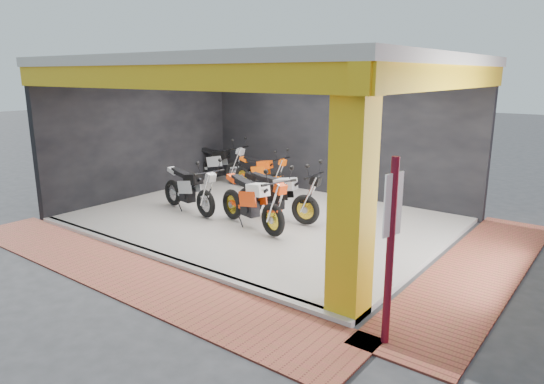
% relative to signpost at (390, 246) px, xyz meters
% --- Properties ---
extents(ground, '(80.00, 80.00, 0.00)m').
position_rel_signpost_xyz_m(ground, '(-4.50, 1.16, -1.33)').
color(ground, '#2D2D30').
rests_on(ground, ground).
extents(showroom_floor, '(8.00, 6.00, 0.10)m').
position_rel_signpost_xyz_m(showroom_floor, '(-4.50, 3.16, -1.28)').
color(showroom_floor, silver).
rests_on(showroom_floor, ground).
extents(showroom_ceiling, '(8.40, 6.40, 0.20)m').
position_rel_signpost_xyz_m(showroom_ceiling, '(-4.50, 3.16, 2.27)').
color(showroom_ceiling, beige).
rests_on(showroom_ceiling, corner_column).
extents(back_wall, '(8.20, 0.20, 3.50)m').
position_rel_signpost_xyz_m(back_wall, '(-4.50, 6.26, 0.42)').
color(back_wall, black).
rests_on(back_wall, ground).
extents(left_wall, '(0.20, 6.20, 3.50)m').
position_rel_signpost_xyz_m(left_wall, '(-8.60, 3.16, 0.42)').
color(left_wall, black).
rests_on(left_wall, ground).
extents(corner_column, '(0.50, 0.50, 3.50)m').
position_rel_signpost_xyz_m(corner_column, '(-0.75, 0.41, 0.42)').
color(corner_column, gold).
rests_on(corner_column, ground).
extents(header_beam_front, '(8.40, 0.30, 0.40)m').
position_rel_signpost_xyz_m(header_beam_front, '(-4.50, 0.16, 1.97)').
color(header_beam_front, gold).
rests_on(header_beam_front, corner_column).
extents(header_beam_right, '(0.30, 6.40, 0.40)m').
position_rel_signpost_xyz_m(header_beam_right, '(-0.50, 3.16, 1.97)').
color(header_beam_right, gold).
rests_on(header_beam_right, corner_column).
extents(floor_kerb, '(8.00, 0.20, 0.10)m').
position_rel_signpost_xyz_m(floor_kerb, '(-4.50, 0.14, -1.28)').
color(floor_kerb, silver).
rests_on(floor_kerb, ground).
extents(paver_front, '(9.00, 1.40, 0.03)m').
position_rel_signpost_xyz_m(paver_front, '(-4.50, -0.64, -1.31)').
color(paver_front, brown).
rests_on(paver_front, ground).
extents(paver_right, '(1.40, 7.00, 0.03)m').
position_rel_signpost_xyz_m(paver_right, '(0.30, 3.16, -1.31)').
color(paver_right, brown).
rests_on(paver_right, ground).
extents(signpost, '(0.10, 0.34, 2.42)m').
position_rel_signpost_xyz_m(signpost, '(0.00, 0.00, 0.00)').
color(signpost, maroon).
rests_on(signpost, ground).
extents(moto_hero, '(2.47, 1.43, 1.42)m').
position_rel_signpost_xyz_m(moto_hero, '(-3.47, 2.21, -0.52)').
color(moto_hero, '#EF3C0A').
rests_on(moto_hero, showroom_floor).
extents(moto_row_a, '(2.34, 1.07, 1.38)m').
position_rel_signpost_xyz_m(moto_row_a, '(-3.38, 3.26, -0.53)').
color(moto_row_a, black).
rests_on(moto_row_a, showroom_floor).
extents(moto_row_b, '(2.29, 1.17, 1.34)m').
position_rel_signpost_xyz_m(moto_row_b, '(-5.52, 2.34, -0.56)').
color(moto_row_b, '#A5A8AC').
rests_on(moto_row_b, showroom_floor).
extents(moto_row_c, '(1.96, 0.76, 1.19)m').
position_rel_signpost_xyz_m(moto_row_c, '(-5.67, 5.29, -0.63)').
color(moto_row_c, '#FF5C0A').
rests_on(moto_row_c, showroom_floor).
extents(moto_row_d, '(2.29, 0.96, 1.37)m').
position_rel_signpost_xyz_m(moto_row_d, '(-7.30, 5.35, -0.54)').
color(moto_row_d, '#ADB0B5').
rests_on(moto_row_d, showroom_floor).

